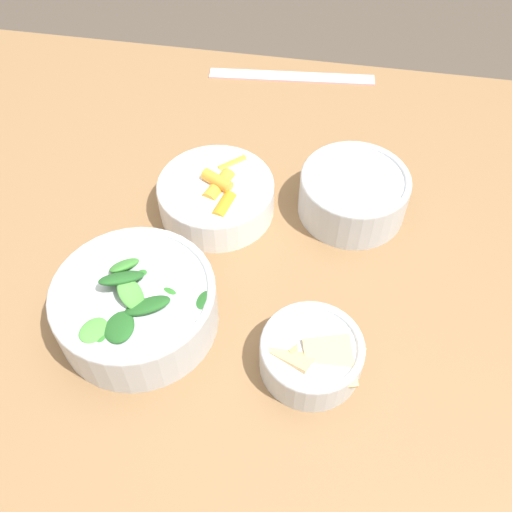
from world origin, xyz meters
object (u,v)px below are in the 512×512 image
(bowl_carrots, at_px, (217,195))
(bowl_greens, at_px, (136,304))
(ruler, at_px, (292,77))
(bowl_beans_hotdog, at_px, (353,194))
(bowl_cookies, at_px, (312,354))

(bowl_carrots, height_order, bowl_greens, bowl_greens)
(ruler, bearing_deg, bowl_greens, -101.87)
(bowl_greens, distance_m, bowl_beans_hotdog, 0.34)
(bowl_beans_hotdog, relative_size, bowl_cookies, 1.26)
(bowl_beans_hotdog, bearing_deg, bowl_carrots, -170.29)
(bowl_carrots, height_order, bowl_beans_hotdog, bowl_beans_hotdog)
(bowl_carrots, xyz_separation_m, bowl_cookies, (0.16, -0.23, -0.00))
(bowl_carrots, distance_m, ruler, 0.35)
(bowl_cookies, height_order, ruler, bowl_cookies)
(bowl_beans_hotdog, distance_m, ruler, 0.34)
(bowl_beans_hotdog, distance_m, bowl_cookies, 0.26)
(bowl_carrots, bearing_deg, ruler, 79.81)
(bowl_carrots, xyz_separation_m, ruler, (0.06, 0.34, -0.03))
(bowl_cookies, bearing_deg, bowl_greens, 173.77)
(bowl_cookies, distance_m, ruler, 0.58)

